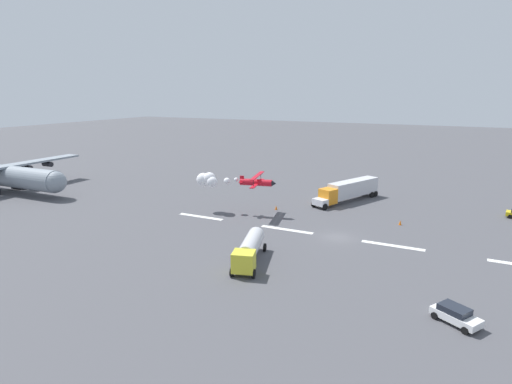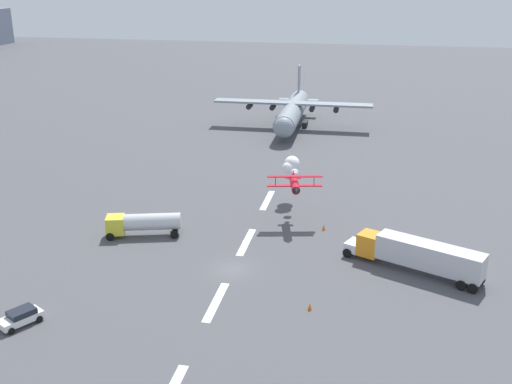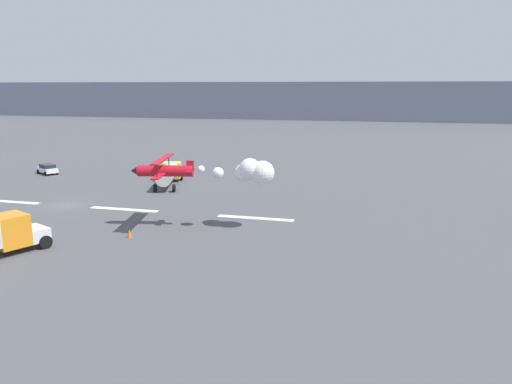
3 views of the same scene
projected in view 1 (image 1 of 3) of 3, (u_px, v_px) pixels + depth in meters
ground_plane at (337, 237)px, 57.53m from camera, size 440.00×440.00×0.00m
runway_stripe_2 at (393, 246)px, 54.37m from camera, size 8.00×0.90×0.01m
runway_stripe_3 at (287, 230)px, 60.69m from camera, size 8.00×0.90×0.01m
runway_stripe_4 at (201, 217)px, 67.01m from camera, size 8.00×0.90×0.01m
cargo_transport_plane at (11, 176)px, 82.19m from camera, size 29.18×33.23×11.45m
stunt_biplane_red at (219, 180)px, 68.39m from camera, size 13.49×7.17×2.44m
semi_truck_orange at (349, 190)px, 76.13m from camera, size 9.11×15.49×3.70m
fuel_tanker_truck at (249, 249)px, 48.46m from camera, size 5.06×9.56×2.90m
airport_staff_sedan at (455, 315)px, 35.95m from camera, size 4.38×3.65×1.52m
traffic_cone_near at (400, 223)px, 62.75m from camera, size 0.44×0.44×0.75m
traffic_cone_far at (276, 208)px, 70.92m from camera, size 0.44×0.44×0.75m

